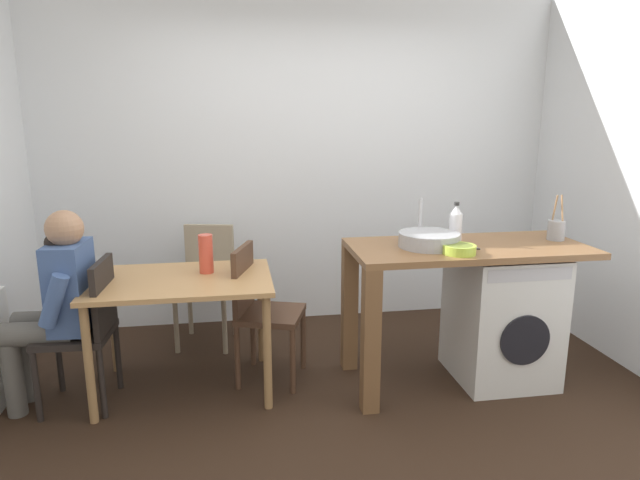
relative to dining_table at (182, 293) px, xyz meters
name	(u,v)px	position (x,y,z in m)	size (l,w,h in m)	color
ground_plane	(341,422)	(0.90, -0.55, -0.64)	(5.46, 5.46, 0.00)	black
wall_back	(301,161)	(0.90, 1.20, 0.71)	(4.60, 0.10, 2.70)	silver
dining_table	(182,293)	(0.00, 0.00, 0.00)	(1.10, 0.76, 0.74)	tan
chair_person_seat	(88,325)	(-0.55, -0.10, -0.14)	(0.42, 0.42, 0.90)	black
chair_opposite	(260,305)	(0.48, 0.07, -0.14)	(0.50, 0.50, 0.90)	#4C3323
chair_spare_by_wall	(207,277)	(0.12, 0.77, -0.14)	(0.48, 0.48, 0.90)	gray
seated_person	(57,300)	(-0.71, -0.10, 0.03)	(0.51, 0.52, 1.20)	#595651
kitchen_counter	(435,271)	(1.58, -0.17, 0.12)	(1.50, 0.68, 0.92)	brown
washing_machine	(501,316)	(2.06, -0.17, -0.21)	(0.60, 0.61, 0.86)	silver
sink_basin	(429,240)	(1.53, -0.17, 0.32)	(0.38, 0.38, 0.09)	#9EA0A5
tap	(420,219)	(1.53, 0.01, 0.42)	(0.02, 0.02, 0.28)	#B2B2B7
bottle_tall_green	(456,225)	(1.73, -0.10, 0.40)	(0.08, 0.08, 0.27)	silver
mixing_bowl	(459,249)	(1.64, -0.37, 0.31)	(0.20, 0.20, 0.05)	#A8C63D
utensil_crock	(556,230)	(2.42, -0.12, 0.35)	(0.11, 0.11, 0.30)	gray
vase	(206,254)	(0.15, 0.10, 0.22)	(0.09, 0.09, 0.25)	#D84C38
scissors	(468,249)	(1.74, -0.27, 0.28)	(0.15, 0.06, 0.01)	#B2B2B7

